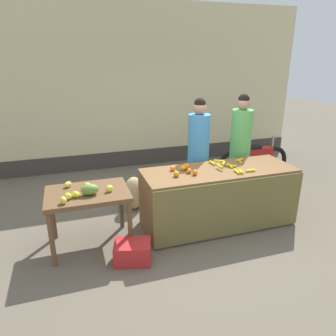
# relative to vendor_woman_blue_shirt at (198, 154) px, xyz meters

# --- Properties ---
(ground_plane) EXTENTS (24.00, 24.00, 0.00)m
(ground_plane) POSITION_rel_vendor_woman_blue_shirt_xyz_m (-0.31, -0.64, -0.91)
(ground_plane) COLOR #665B4C
(market_wall_back) EXTENTS (7.51, 0.23, 3.49)m
(market_wall_back) POSITION_rel_vendor_woman_blue_shirt_xyz_m (-0.31, 2.49, 0.80)
(market_wall_back) COLOR beige
(market_wall_back) RESTS_ON ground
(fruit_stall_counter) EXTENTS (2.21, 0.82, 0.87)m
(fruit_stall_counter) POSITION_rel_vendor_woman_blue_shirt_xyz_m (0.06, -0.66, -0.48)
(fruit_stall_counter) COLOR brown
(fruit_stall_counter) RESTS_ON ground
(side_table_wooden) EXTENTS (1.04, 0.75, 0.78)m
(side_table_wooden) POSITION_rel_vendor_woman_blue_shirt_xyz_m (-1.80, -0.64, -0.23)
(side_table_wooden) COLOR brown
(side_table_wooden) RESTS_ON ground
(banana_bunch_pile) EXTENTS (0.56, 0.61, 0.07)m
(banana_bunch_pile) POSITION_rel_vendor_woman_blue_shirt_xyz_m (0.26, -0.60, -0.01)
(banana_bunch_pile) COLOR yellow
(banana_bunch_pile) RESTS_ON fruit_stall_counter
(orange_pile) EXTENTS (0.34, 0.33, 0.09)m
(orange_pile) POSITION_rel_vendor_woman_blue_shirt_xyz_m (-0.47, -0.60, -0.00)
(orange_pile) COLOR orange
(orange_pile) RESTS_ON fruit_stall_counter
(mango_papaya_pile) EXTENTS (0.67, 0.62, 0.14)m
(mango_papaya_pile) POSITION_rel_vendor_woman_blue_shirt_xyz_m (-1.83, -0.72, -0.08)
(mango_papaya_pile) COLOR #D8D743
(mango_papaya_pile) RESTS_ON side_table_wooden
(vendor_woman_blue_shirt) EXTENTS (0.34, 0.34, 1.81)m
(vendor_woman_blue_shirt) POSITION_rel_vendor_woman_blue_shirt_xyz_m (0.00, 0.00, 0.00)
(vendor_woman_blue_shirt) COLOR #33333D
(vendor_woman_blue_shirt) RESTS_ON ground
(vendor_woman_green_shirt) EXTENTS (0.34, 0.34, 1.84)m
(vendor_woman_green_shirt) POSITION_rel_vendor_woman_blue_shirt_xyz_m (0.76, 0.01, 0.02)
(vendor_woman_green_shirt) COLOR #33333D
(vendor_woman_green_shirt) RESTS_ON ground
(parked_motorcycle) EXTENTS (1.60, 0.18, 0.88)m
(parked_motorcycle) POSITION_rel_vendor_woman_blue_shirt_xyz_m (1.58, 0.81, -0.51)
(parked_motorcycle) COLOR black
(parked_motorcycle) RESTS_ON ground
(produce_crate) EXTENTS (0.51, 0.43, 0.26)m
(produce_crate) POSITION_rel_vendor_woman_blue_shirt_xyz_m (-1.35, -1.17, -0.78)
(produce_crate) COLOR red
(produce_crate) RESTS_ON ground
(produce_sack) EXTENTS (0.47, 0.46, 0.56)m
(produce_sack) POSITION_rel_vendor_woman_blue_shirt_xyz_m (-1.03, 0.22, -0.63)
(produce_sack) COLOR tan
(produce_sack) RESTS_ON ground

